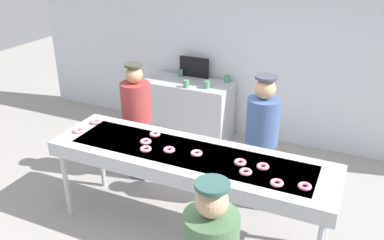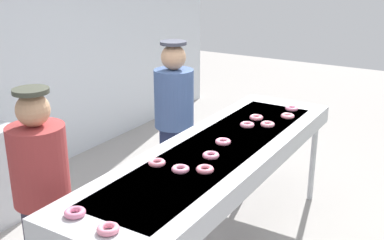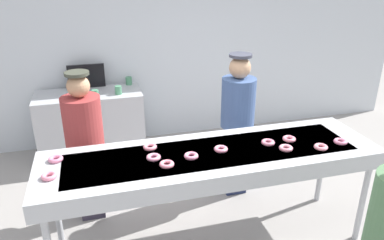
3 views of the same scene
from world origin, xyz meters
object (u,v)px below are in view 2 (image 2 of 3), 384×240
(fryer_conveyor, at_px, (218,157))
(strawberry_donut_8, at_px, (224,142))
(strawberry_donut_3, at_px, (288,116))
(strawberry_donut_10, at_px, (180,169))
(strawberry_donut_5, at_px, (75,213))
(worker_assistant, at_px, (174,115))
(strawberry_donut_11, at_px, (108,229))
(strawberry_donut_1, at_px, (268,124))
(worker_baker, at_px, (42,187))
(strawberry_donut_0, at_px, (211,155))
(strawberry_donut_7, at_px, (247,125))
(strawberry_donut_4, at_px, (256,118))
(strawberry_donut_2, at_px, (205,169))
(strawberry_donut_9, at_px, (157,163))
(strawberry_donut_6, at_px, (292,108))

(fryer_conveyor, xyz_separation_m, strawberry_donut_8, (0.08, -0.00, 0.10))
(strawberry_donut_3, relative_size, strawberry_donut_10, 1.00)
(strawberry_donut_5, height_order, worker_assistant, worker_assistant)
(strawberry_donut_11, bearing_deg, strawberry_donut_1, -1.69)
(worker_baker, relative_size, worker_assistant, 0.96)
(strawberry_donut_0, relative_size, strawberry_donut_7, 1.00)
(strawberry_donut_0, xyz_separation_m, strawberry_donut_7, (0.74, 0.06, 0.00))
(strawberry_donut_3, xyz_separation_m, strawberry_donut_4, (-0.19, 0.22, 0.00))
(worker_baker, bearing_deg, strawberry_donut_0, 130.28)
(strawberry_donut_2, height_order, worker_baker, worker_baker)
(strawberry_donut_0, height_order, strawberry_donut_8, same)
(strawberry_donut_4, bearing_deg, strawberry_donut_7, -176.18)
(strawberry_donut_8, xyz_separation_m, strawberry_donut_11, (-1.42, -0.07, 0.00))
(strawberry_donut_7, height_order, strawberry_donut_9, same)
(strawberry_donut_3, relative_size, strawberry_donut_8, 1.00)
(strawberry_donut_1, relative_size, strawberry_donut_10, 1.00)
(strawberry_donut_2, distance_m, worker_assistant, 1.33)
(strawberry_donut_0, relative_size, strawberry_donut_11, 1.00)
(strawberry_donut_8, bearing_deg, strawberry_donut_10, 178.90)
(strawberry_donut_0, relative_size, worker_assistant, 0.07)
(strawberry_donut_1, distance_m, worker_baker, 1.92)
(strawberry_donut_6, bearing_deg, strawberry_donut_0, 176.00)
(strawberry_donut_3, relative_size, strawberry_donut_9, 1.00)
(strawberry_donut_6, height_order, strawberry_donut_11, same)
(worker_assistant, bearing_deg, fryer_conveyor, 55.81)
(strawberry_donut_4, xyz_separation_m, strawberry_donut_8, (-0.68, -0.03, 0.00))
(strawberry_donut_5, height_order, strawberry_donut_11, same)
(strawberry_donut_0, distance_m, strawberry_donut_5, 1.13)
(fryer_conveyor, distance_m, strawberry_donut_5, 1.33)
(strawberry_donut_6, bearing_deg, strawberry_donut_3, -168.34)
(strawberry_donut_1, height_order, strawberry_donut_5, same)
(strawberry_donut_4, height_order, worker_assistant, worker_assistant)
(strawberry_donut_4, xyz_separation_m, worker_baker, (-1.84, 0.71, -0.08))
(strawberry_donut_8, distance_m, strawberry_donut_10, 0.60)
(fryer_conveyor, height_order, worker_baker, worker_baker)
(strawberry_donut_3, distance_m, worker_assistant, 1.04)
(strawberry_donut_8, bearing_deg, strawberry_donut_9, 160.66)
(worker_assistant, bearing_deg, strawberry_donut_6, 126.03)
(strawberry_donut_4, bearing_deg, worker_baker, 158.93)
(strawberry_donut_7, relative_size, strawberry_donut_9, 1.00)
(strawberry_donut_2, height_order, strawberry_donut_5, same)
(strawberry_donut_9, height_order, worker_baker, worker_baker)
(strawberry_donut_0, relative_size, strawberry_donut_10, 1.00)
(strawberry_donut_0, distance_m, strawberry_donut_10, 0.32)
(strawberry_donut_0, distance_m, worker_baker, 1.18)
(fryer_conveyor, bearing_deg, strawberry_donut_7, 1.10)
(strawberry_donut_8, relative_size, strawberry_donut_10, 1.00)
(strawberry_donut_2, distance_m, strawberry_donut_5, 0.93)
(strawberry_donut_3, bearing_deg, strawberry_donut_4, 130.31)
(strawberry_donut_0, height_order, strawberry_donut_9, same)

